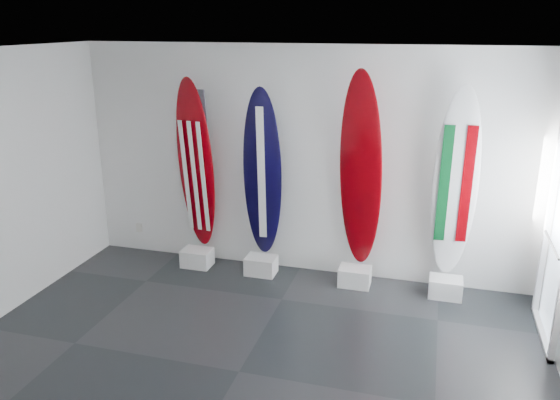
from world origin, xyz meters
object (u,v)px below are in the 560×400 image
(surfboard_usa, at_px, (196,165))
(surfboard_navy, at_px, (262,174))
(surfboard_italy, at_px, (455,184))
(surfboard_swiss, at_px, (361,172))

(surfboard_usa, xyz_separation_m, surfboard_navy, (0.93, 0.00, -0.05))
(surfboard_italy, bearing_deg, surfboard_navy, 173.96)
(surfboard_swiss, bearing_deg, surfboard_italy, 16.93)
(surfboard_navy, bearing_deg, surfboard_usa, 177.79)
(surfboard_navy, xyz_separation_m, surfboard_swiss, (1.27, 0.00, 0.12))
(surfboard_swiss, xyz_separation_m, surfboard_italy, (1.12, 0.00, -0.08))
(surfboard_italy, bearing_deg, surfboard_swiss, 173.96)
(surfboard_navy, distance_m, surfboard_swiss, 1.27)
(surfboard_usa, relative_size, surfboard_italy, 1.00)
(surfboard_usa, bearing_deg, surfboard_navy, 7.66)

